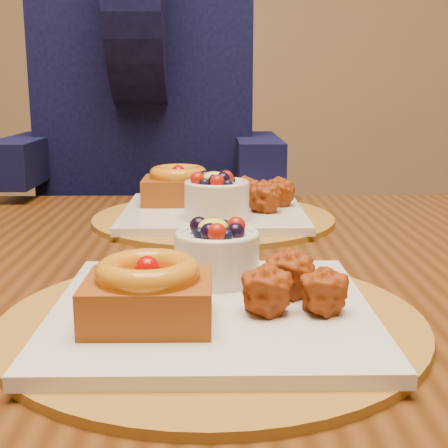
% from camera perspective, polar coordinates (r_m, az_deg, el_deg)
% --- Properties ---
extents(dining_table, '(1.60, 0.90, 0.76)m').
position_cam_1_polar(dining_table, '(0.80, -0.99, -8.50)').
color(dining_table, '#381D0A').
rests_on(dining_table, ground).
extents(place_setting_near, '(0.38, 0.38, 0.08)m').
position_cam_1_polar(place_setting_near, '(0.56, -1.35, -6.91)').
color(place_setting_near, brown).
rests_on(place_setting_near, dining_table).
extents(place_setting_far, '(0.38, 0.38, 0.09)m').
position_cam_1_polar(place_setting_far, '(0.98, -1.16, 1.78)').
color(place_setting_far, brown).
rests_on(place_setting_far, dining_table).
extents(chair_far, '(0.63, 0.63, 0.99)m').
position_cam_1_polar(chair_far, '(1.59, -4.38, -2.57)').
color(chair_far, black).
rests_on(chair_far, ground).
extents(diner, '(0.55, 0.52, 0.90)m').
position_cam_1_polar(diner, '(1.38, -7.06, 12.07)').
color(diner, black).
rests_on(diner, ground).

